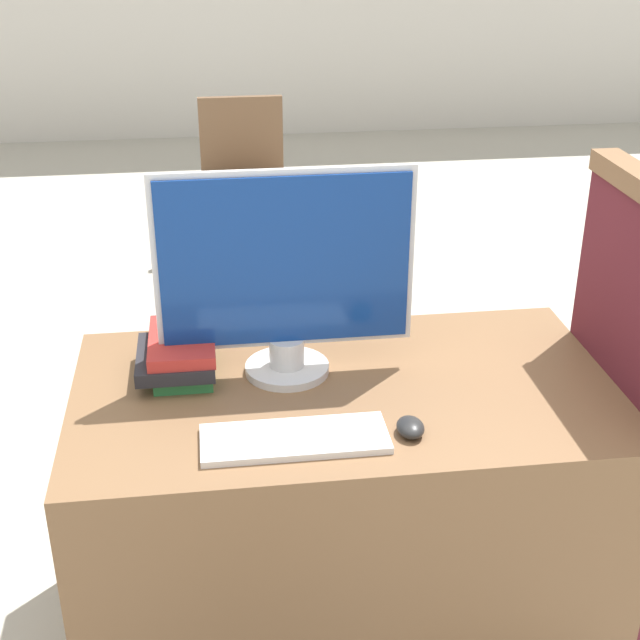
{
  "coord_description": "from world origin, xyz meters",
  "views": [
    {
      "loc": [
        -0.3,
        -1.46,
        1.8
      ],
      "look_at": [
        -0.06,
        0.33,
        0.93
      ],
      "focal_mm": 50.0,
      "sensor_mm": 36.0,
      "label": 1
    }
  ],
  "objects_px": {
    "monitor": "(285,274)",
    "book_stack": "(180,355)",
    "keyboard": "(295,439)",
    "far_chair": "(244,173)",
    "mouse": "(410,427)"
  },
  "relations": [
    {
      "from": "keyboard",
      "to": "far_chair",
      "type": "relative_size",
      "value": 0.48
    },
    {
      "from": "monitor",
      "to": "keyboard",
      "type": "xyz_separation_m",
      "value": [
        -0.01,
        -0.31,
        -0.25
      ]
    },
    {
      "from": "monitor",
      "to": "book_stack",
      "type": "relative_size",
      "value": 2.37
    },
    {
      "from": "monitor",
      "to": "mouse",
      "type": "height_order",
      "value": "monitor"
    },
    {
      "from": "keyboard",
      "to": "book_stack",
      "type": "distance_m",
      "value": 0.42
    },
    {
      "from": "book_stack",
      "to": "far_chair",
      "type": "relative_size",
      "value": 0.31
    },
    {
      "from": "keyboard",
      "to": "mouse",
      "type": "xyz_separation_m",
      "value": [
        0.25,
        -0.0,
        0.01
      ]
    },
    {
      "from": "monitor",
      "to": "far_chair",
      "type": "relative_size",
      "value": 0.73
    },
    {
      "from": "book_stack",
      "to": "far_chair",
      "type": "bearing_deg",
      "value": 83.68
    },
    {
      "from": "mouse",
      "to": "book_stack",
      "type": "distance_m",
      "value": 0.61
    },
    {
      "from": "monitor",
      "to": "far_chair",
      "type": "xyz_separation_m",
      "value": [
        0.03,
        2.63,
        -0.52
      ]
    },
    {
      "from": "monitor",
      "to": "far_chair",
      "type": "height_order",
      "value": "monitor"
    },
    {
      "from": "book_stack",
      "to": "far_chair",
      "type": "xyz_separation_m",
      "value": [
        0.29,
        2.6,
        -0.31
      ]
    },
    {
      "from": "far_chair",
      "to": "book_stack",
      "type": "bearing_deg",
      "value": -76.12
    },
    {
      "from": "monitor",
      "to": "book_stack",
      "type": "distance_m",
      "value": 0.34
    }
  ]
}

